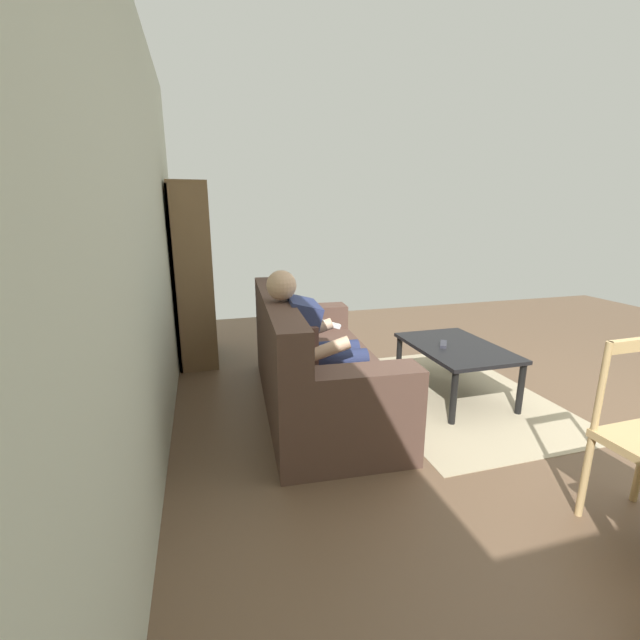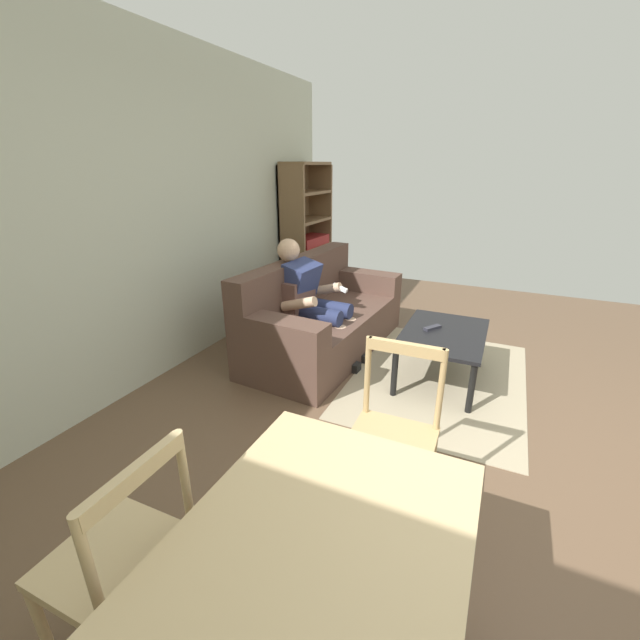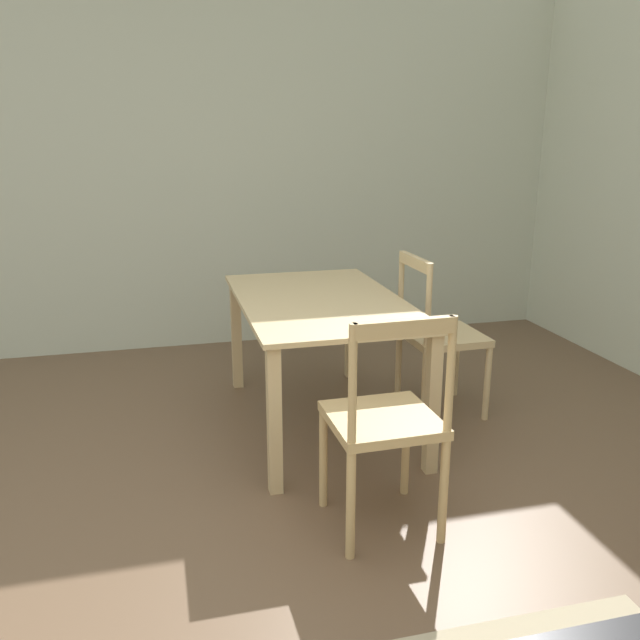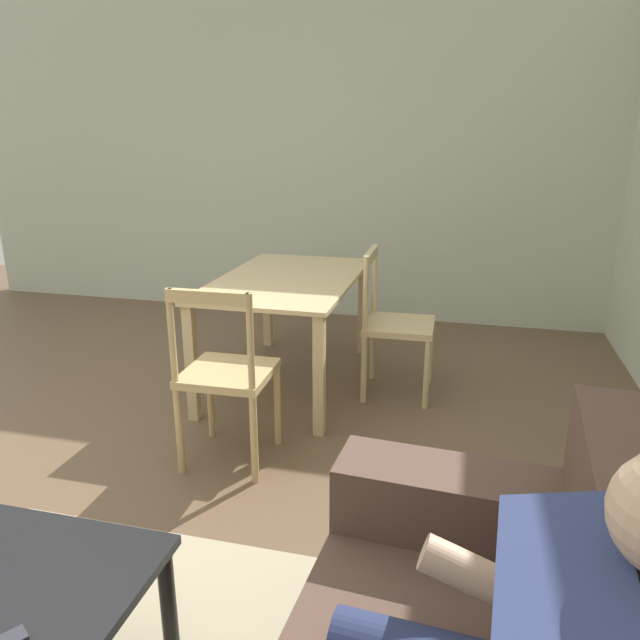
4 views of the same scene
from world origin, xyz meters
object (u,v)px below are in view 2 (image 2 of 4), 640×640
at_px(coffee_table, 443,338).
at_px(dining_chair_facing_couch, 392,440).
at_px(dining_table, 293,616).
at_px(couch, 320,318).
at_px(person_lounging, 311,299).
at_px(bookshelf, 306,247).
at_px(dining_chair_near_wall, 121,560).
at_px(tv_remote, 432,328).

height_order(coffee_table, dining_chair_facing_couch, dining_chair_facing_couch).
bearing_deg(dining_table, dining_chair_facing_couch, 0.03).
relative_size(couch, dining_table, 1.42).
bearing_deg(person_lounging, dining_chair_facing_couch, -142.05).
height_order(couch, dining_chair_facing_couch, dining_chair_facing_couch).
distance_m(coffee_table, dining_table, 2.66).
bearing_deg(couch, bookshelf, 31.41).
distance_m(dining_table, dining_chair_near_wall, 0.71).
xyz_separation_m(coffee_table, dining_chair_near_wall, (-2.65, 0.70, 0.07)).
xyz_separation_m(coffee_table, dining_chair_facing_couch, (-1.61, 0.01, 0.08)).
bearing_deg(tv_remote, couch, 28.54).
height_order(couch, person_lounging, person_lounging).
height_order(tv_remote, dining_table, dining_table).
distance_m(person_lounging, bookshelf, 1.83).
height_order(coffee_table, bookshelf, bookshelf).
bearing_deg(bookshelf, dining_chair_near_wall, -161.85).
xyz_separation_m(bookshelf, dining_table, (-4.22, -2.08, -0.11)).
height_order(couch, dining_table, couch).
relative_size(coffee_table, tv_remote, 5.66).
xyz_separation_m(person_lounging, dining_table, (-2.61, -1.22, 0.04)).
relative_size(bookshelf, dining_chair_near_wall, 1.94).
xyz_separation_m(tv_remote, dining_chair_near_wall, (-2.68, 0.60, 0.01)).
relative_size(person_lounging, coffee_table, 1.17).
height_order(dining_chair_near_wall, dining_chair_facing_couch, dining_chair_facing_couch).
height_order(couch, dining_chair_near_wall, dining_chair_near_wall).
relative_size(bookshelf, dining_table, 1.26).
bearing_deg(coffee_table, dining_table, 179.85).
height_order(tv_remote, dining_chair_near_wall, dining_chair_near_wall).
relative_size(tv_remote, dining_table, 0.12).
bearing_deg(tv_remote, dining_chair_near_wall, 110.99).
bearing_deg(dining_chair_near_wall, dining_chair_facing_couch, -33.70).
distance_m(person_lounging, coffee_table, 1.24).
bearing_deg(bookshelf, coffee_table, -126.91).
xyz_separation_m(person_lounging, bookshelf, (1.61, 0.85, 0.15)).
bearing_deg(dining_table, bookshelf, 26.22).
distance_m(bookshelf, dining_chair_facing_couch, 3.80).
bearing_deg(tv_remote, bookshelf, -4.17).
distance_m(person_lounging, tv_remote, 1.14).
relative_size(bookshelf, dining_chair_facing_couch, 1.91).
height_order(person_lounging, dining_chair_near_wall, person_lounging).
bearing_deg(coffee_table, couch, 83.93).
height_order(person_lounging, tv_remote, person_lounging).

